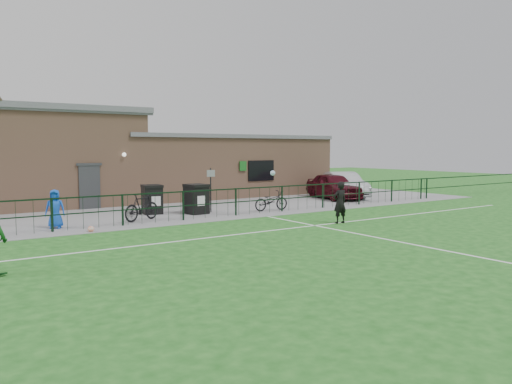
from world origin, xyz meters
TOP-DOWN VIEW (x-y plane):
  - ground at (0.00, 0.00)m, footprint 90.00×90.00m
  - paving_strip at (0.00, 13.50)m, footprint 34.00×13.00m
  - pitch_line_touch at (0.00, 7.80)m, footprint 28.00×0.10m
  - pitch_line_mid at (0.00, 4.00)m, footprint 28.00×0.10m
  - pitch_line_perp at (2.00, 0.00)m, footprint 0.10×16.00m
  - perimeter_fence at (0.00, 8.00)m, footprint 28.00×0.10m
  - wheelie_bin_left at (-1.76, 10.58)m, footprint 0.94×1.02m
  - wheelie_bin_right at (-0.13, 9.48)m, footprint 0.91×1.00m
  - sign_post at (0.66, 9.60)m, footprint 0.07×0.07m
  - car_maroon at (9.43, 10.91)m, footprint 2.77×4.64m
  - car_silver at (10.52, 11.21)m, footprint 3.19×4.79m
  - bicycle_d at (-2.95, 8.77)m, footprint 1.89×1.23m
  - bicycle_e at (3.25, 8.51)m, footprint 1.78×0.72m
  - spectator_child at (-6.24, 8.75)m, footprint 0.81×0.68m
  - goalkeeper_kick at (3.18, 4.00)m, footprint 1.41×3.39m
  - ball_ground at (-5.41, 7.24)m, footprint 0.23×0.23m
  - clubhouse at (-0.88, 16.50)m, footprint 24.25×5.40m

SIDE VIEW (x-z plane):
  - ground at x=0.00m, z-range 0.00..0.00m
  - pitch_line_touch at x=0.00m, z-range 0.00..0.01m
  - pitch_line_mid at x=0.00m, z-range 0.00..0.01m
  - pitch_line_perp at x=2.00m, z-range 0.00..0.01m
  - paving_strip at x=0.00m, z-range 0.00..0.02m
  - ball_ground at x=-5.41m, z-range 0.00..0.23m
  - bicycle_e at x=3.25m, z-range 0.02..0.94m
  - bicycle_d at x=-2.95m, z-range 0.02..1.12m
  - perimeter_fence at x=0.00m, z-range 0.00..1.20m
  - wheelie_bin_left at x=-1.76m, z-range 0.02..1.22m
  - wheelie_bin_right at x=-0.13m, z-range 0.02..1.24m
  - spectator_child at x=-6.24m, z-range 0.02..1.43m
  - car_maroon at x=9.43m, z-range 0.02..1.50m
  - car_silver at x=10.52m, z-range 0.02..1.51m
  - goalkeeper_kick at x=3.18m, z-range -0.14..1.83m
  - sign_post at x=0.66m, z-range 0.02..2.02m
  - clubhouse at x=-0.88m, z-range -0.26..4.70m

